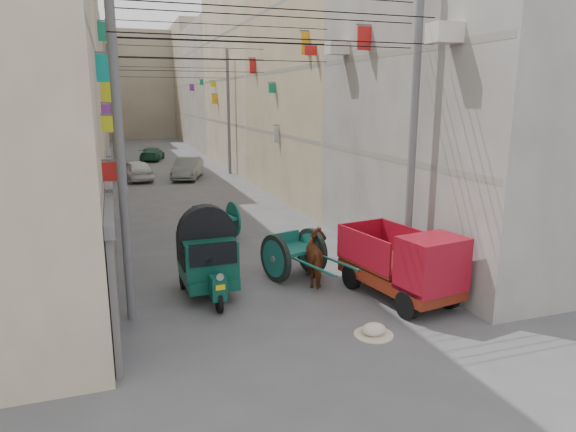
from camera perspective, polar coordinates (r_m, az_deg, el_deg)
name	(u,v)px	position (r m, az deg, el deg)	size (l,w,h in m)	color
building_row_left	(41,75)	(39.94, -25.74, 13.90)	(8.00, 62.00, 14.00)	beige
building_row_right	(266,78)	(41.41, -2.45, 15.06)	(8.00, 62.00, 14.00)	#A09B95
end_cap_building	(138,86)	(71.67, -16.32, 13.71)	(22.00, 10.00, 13.00)	tan
shutters_left	(112,216)	(16.30, -19.00, 0.03)	(0.18, 14.40, 2.88)	#525157
signboards	(187,128)	(27.51, -11.17, 9.58)	(8.22, 40.52, 5.67)	#CBD818
ac_units	(388,4)	(15.36, 11.05, 22.07)	(0.70, 6.55, 3.35)	beige
utility_poles	(202,120)	(22.89, -9.57, 10.43)	(7.40, 22.20, 8.00)	#5D5C5F
overhead_cables	(211,48)	(20.39, -8.60, 17.96)	(7.40, 22.52, 1.12)	black
auto_rickshaw	(207,255)	(13.26, -8.98, -4.29)	(1.47, 2.54, 1.78)	black
tonga_cart	(294,254)	(14.40, 0.67, -4.21)	(1.88, 3.13, 1.33)	black
mini_truck	(409,269)	(12.90, 13.29, -5.71)	(1.99, 3.50, 1.86)	black
second_cart	(215,220)	(18.49, -8.11, -0.46)	(1.66, 1.53, 1.29)	#13564D
feed_sack	(374,329)	(11.35, 9.50, -12.30)	(0.53, 0.42, 0.26)	beige
horse	(319,258)	(14.06, 3.43, -4.63)	(0.75, 1.65, 1.39)	brown
distant_car_white	(137,170)	(32.86, -16.48, 4.90)	(1.49, 3.71, 1.27)	silver
distant_car_grey	(188,168)	(32.81, -11.09, 5.23)	(1.40, 4.02, 1.32)	slate
distant_car_green	(152,154)	(43.23, -14.86, 6.69)	(1.51, 3.72, 1.08)	#1B5036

